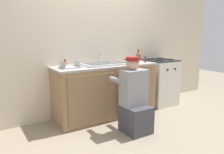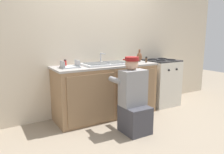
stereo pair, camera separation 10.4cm
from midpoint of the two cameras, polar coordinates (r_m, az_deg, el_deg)
The scene contains 13 objects.
ground_plane at distance 3.72m, azimuth 0.03°, elevation -11.36°, with size 12.00×12.00×0.00m, color gray.
back_wall at distance 4.01m, azimuth -5.03°, elevation 8.60°, with size 6.00×0.10×2.50m, color beige.
counter_cabinet at distance 3.82m, azimuth -2.32°, elevation -3.82°, with size 1.78×0.62×0.88m.
countertop at distance 3.73m, azimuth -2.45°, elevation 3.00°, with size 1.82×0.62×0.03m, color #9E9993.
sink_double_basin at distance 3.73m, azimuth -2.47°, elevation 3.54°, with size 0.80×0.44×0.19m.
stove_range at distance 4.58m, azimuth 11.59°, elevation -1.24°, with size 0.59×0.62×0.93m.
plumber_person at distance 3.21m, azimuth 4.98°, elevation -6.33°, with size 0.42×0.61×1.10m.
water_glass at distance 4.21m, azimuth 4.66°, elevation 4.79°, with size 0.06×0.06×0.10m.
spice_bottle_red at distance 3.64m, azimuth -12.99°, elevation 3.59°, with size 0.04×0.04×0.10m.
cell_phone at distance 4.11m, azimuth 2.95°, elevation 4.04°, with size 0.07×0.14×0.01m.
spice_bottle_pepper at distance 4.08m, azimuth 7.97°, elevation 4.54°, with size 0.04×0.04×0.10m.
dish_rack_tray at distance 3.43m, azimuth -11.70°, elevation 2.77°, with size 0.28×0.22×0.11m.
vase_decorative at distance 4.21m, azimuth 6.18°, elevation 5.32°, with size 0.10×0.10×0.23m.
Camera 1 is at (-1.90, -2.87, 1.42)m, focal length 35.00 mm.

